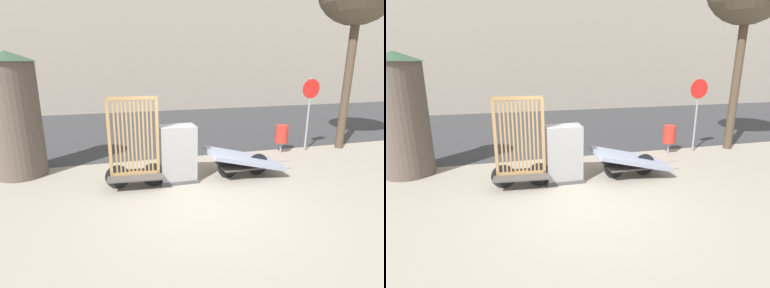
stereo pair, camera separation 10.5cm
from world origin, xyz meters
The scene contains 9 objects.
ground_plane centered at (0.00, 0.00, 0.00)m, with size 60.00×60.00×0.00m, color gray.
road_strip centered at (0.00, 7.55, 0.00)m, with size 56.00×8.85×0.01m.
building_facade centered at (0.00, 13.98, 6.18)m, with size 48.00×4.00×12.35m.
bike_cart_with_bedframe centered at (-1.34, 1.22, 0.75)m, with size 2.00×0.83×2.09m.
bike_cart_with_mattress centered at (1.34, 1.22, 0.43)m, with size 2.25×1.03×0.74m.
utility_cabinet centered at (-0.32, 1.35, 0.64)m, with size 0.90×0.59×1.37m.
trash_bin centered at (3.34, 2.78, 0.61)m, with size 0.38×0.38×0.89m.
sign_post centered at (4.23, 2.77, 1.55)m, with size 0.59×0.06×2.34m.
advertising_column centered at (-4.07, 2.78, 1.56)m, with size 1.32×1.32×3.06m.
Camera 2 is at (-1.66, -5.34, 2.82)m, focal length 28.00 mm.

